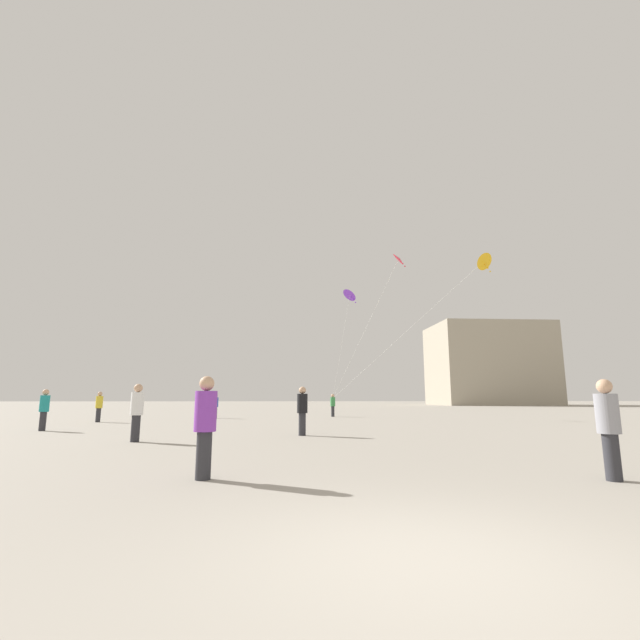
{
  "coord_description": "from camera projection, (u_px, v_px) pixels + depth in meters",
  "views": [
    {
      "loc": [
        -1.21,
        -4.01,
        1.4
      ],
      "look_at": [
        0.0,
        14.65,
        4.69
      ],
      "focal_mm": 24.69,
      "sensor_mm": 36.0,
      "label": 1
    }
  ],
  "objects": [
    {
      "name": "kite_crimson_diamond",
      "position": [
        398.0,
        260.0,
        31.73
      ],
      "size": [
        5.18,
        3.12,
        10.4
      ],
      "color": "red"
    },
    {
      "name": "kite_amber_diamond",
      "position": [
        482.0,
        263.0,
        27.42
      ],
      "size": [
        9.5,
        7.48,
        8.97
      ],
      "color": "yellow"
    },
    {
      "name": "building_left_hall",
      "position": [
        488.0,
        365.0,
        80.84
      ],
      "size": [
        19.9,
        14.21,
        14.57
      ],
      "color": "#A39984",
      "rests_on": "ground_plane"
    },
    {
      "name": "person_in_green",
      "position": [
        333.0,
        404.0,
        32.09
      ],
      "size": [
        0.36,
        0.36,
        1.64
      ],
      "rotation": [
        0.0,
        0.0,
        3.26
      ],
      "color": "#2D2D33",
      "rests_on": "ground_plane"
    },
    {
      "name": "person_in_grey",
      "position": [
        608.0,
        424.0,
        7.6
      ],
      "size": [
        0.37,
        0.37,
        1.72
      ],
      "rotation": [
        0.0,
        0.0,
        6.16
      ],
      "color": "#2D2D33",
      "rests_on": "ground_plane"
    },
    {
      "name": "person_in_teal",
      "position": [
        44.0,
        408.0,
        18.64
      ],
      "size": [
        0.38,
        0.38,
        1.74
      ],
      "rotation": [
        0.0,
        0.0,
        1.23
      ],
      "color": "#2D2D33",
      "rests_on": "ground_plane"
    },
    {
      "name": "kite_violet_diamond",
      "position": [
        350.0,
        295.0,
        33.94
      ],
      "size": [
        2.09,
        1.45,
        8.37
      ],
      "color": "purple"
    },
    {
      "name": "person_in_yellow",
      "position": [
        99.0,
        405.0,
        25.07
      ],
      "size": [
        0.37,
        0.37,
        1.72
      ],
      "rotation": [
        0.0,
        0.0,
        5.1
      ],
      "color": "#2D2D33",
      "rests_on": "ground_plane"
    },
    {
      "name": "person_in_blue",
      "position": [
        216.0,
        405.0,
        29.63
      ],
      "size": [
        0.36,
        0.36,
        1.64
      ],
      "rotation": [
        0.0,
        0.0,
        0.37
      ],
      "color": "#2D2D33",
      "rests_on": "ground_plane"
    },
    {
      "name": "person_in_black",
      "position": [
        302.0,
        409.0,
        16.41
      ],
      "size": [
        0.39,
        0.39,
        1.79
      ],
      "rotation": [
        0.0,
        0.0,
        6.15
      ],
      "color": "#2D2D33",
      "rests_on": "ground_plane"
    },
    {
      "name": "ground_plane",
      "position": [
        430.0,
        563.0,
        3.77
      ],
      "size": [
        300.0,
        300.0,
        0.0
      ],
      "primitive_type": "plane",
      "color": "#9E9689"
    },
    {
      "name": "person_in_white",
      "position": [
        137.0,
        410.0,
        14.11
      ],
      "size": [
        0.4,
        0.4,
        1.83
      ],
      "rotation": [
        0.0,
        0.0,
        1.41
      ],
      "color": "#2D2D33",
      "rests_on": "ground_plane"
    },
    {
      "name": "person_in_purple",
      "position": [
        205.0,
        422.0,
        7.73
      ],
      "size": [
        0.39,
        0.39,
        1.77
      ],
      "rotation": [
        0.0,
        0.0,
        3.76
      ],
      "color": "#2D2D33",
      "rests_on": "ground_plane"
    }
  ]
}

